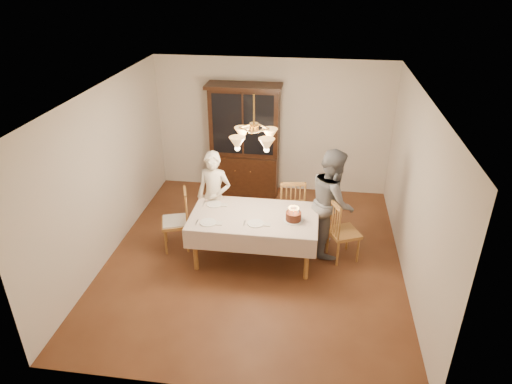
# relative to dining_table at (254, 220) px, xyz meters

# --- Properties ---
(ground) EXTENTS (5.00, 5.00, 0.00)m
(ground) POSITION_rel_dining_table_xyz_m (0.00, 0.00, -0.68)
(ground) COLOR #532B17
(ground) RESTS_ON ground
(room_shell) EXTENTS (5.00, 5.00, 5.00)m
(room_shell) POSITION_rel_dining_table_xyz_m (0.00, 0.00, 0.90)
(room_shell) COLOR white
(room_shell) RESTS_ON ground
(dining_table) EXTENTS (1.90, 1.10, 0.76)m
(dining_table) POSITION_rel_dining_table_xyz_m (0.00, 0.00, 0.00)
(dining_table) COLOR #95602B
(dining_table) RESTS_ON ground
(china_hutch) EXTENTS (1.38, 0.54, 2.16)m
(china_hutch) POSITION_rel_dining_table_xyz_m (-0.51, 2.25, 0.36)
(china_hutch) COLOR black
(china_hutch) RESTS_ON ground
(chair_far_side) EXTENTS (0.50, 0.48, 1.00)m
(chair_far_side) POSITION_rel_dining_table_xyz_m (0.51, 0.88, -0.24)
(chair_far_side) COLOR #95602B
(chair_far_side) RESTS_ON ground
(chair_left_end) EXTENTS (0.54, 0.55, 1.00)m
(chair_left_end) POSITION_rel_dining_table_xyz_m (-1.27, 0.13, -0.23)
(chair_left_end) COLOR #95602B
(chair_left_end) RESTS_ON ground
(chair_right_end) EXTENTS (0.56, 0.57, 1.00)m
(chair_right_end) POSITION_rel_dining_table_xyz_m (1.35, 0.19, -0.24)
(chair_right_end) COLOR #95602B
(chair_right_end) RESTS_ON ground
(elderly_woman) EXTENTS (0.60, 0.43, 1.54)m
(elderly_woman) POSITION_rel_dining_table_xyz_m (-0.72, 0.47, 0.09)
(elderly_woman) COLOR #F5E9CF
(elderly_woman) RESTS_ON ground
(adult_in_grey) EXTENTS (0.73, 0.90, 1.71)m
(adult_in_grey) POSITION_rel_dining_table_xyz_m (1.15, 0.42, 0.17)
(adult_in_grey) COLOR slate
(adult_in_grey) RESTS_ON ground
(birthday_cake) EXTENTS (0.30, 0.30, 0.22)m
(birthday_cake) POSITION_rel_dining_table_xyz_m (0.59, -0.07, 0.14)
(birthday_cake) COLOR white
(birthday_cake) RESTS_ON dining_table
(place_setting_near_left) EXTENTS (0.39, 0.24, 0.02)m
(place_setting_near_left) POSITION_rel_dining_table_xyz_m (-0.62, -0.31, 0.08)
(place_setting_near_left) COLOR white
(place_setting_near_left) RESTS_ON dining_table
(place_setting_near_right) EXTENTS (0.39, 0.24, 0.02)m
(place_setting_near_right) POSITION_rel_dining_table_xyz_m (0.07, -0.24, 0.08)
(place_setting_near_right) COLOR white
(place_setting_near_right) RESTS_ON dining_table
(place_setting_far_left) EXTENTS (0.38, 0.23, 0.02)m
(place_setting_far_left) POSITION_rel_dining_table_xyz_m (-0.65, 0.24, 0.08)
(place_setting_far_left) COLOR white
(place_setting_far_left) RESTS_ON dining_table
(chandelier) EXTENTS (0.62, 0.62, 0.73)m
(chandelier) POSITION_rel_dining_table_xyz_m (-0.00, -0.00, 1.29)
(chandelier) COLOR #BF8C3F
(chandelier) RESTS_ON ground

